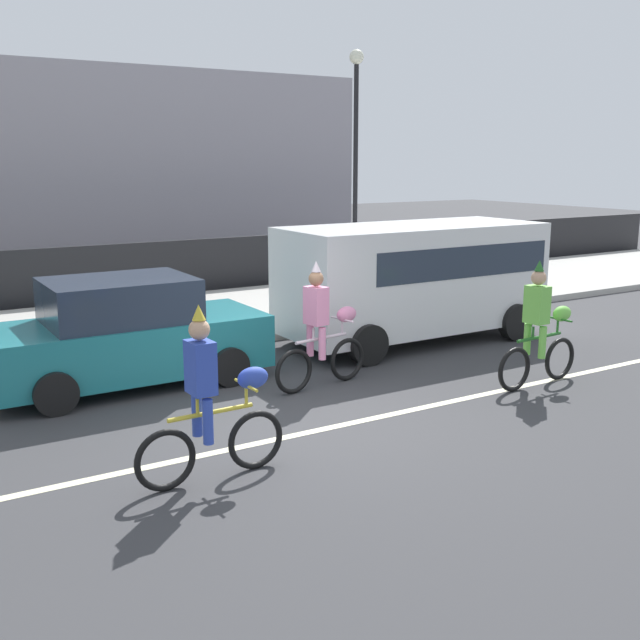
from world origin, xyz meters
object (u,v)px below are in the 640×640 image
Objects in this scene: parade_cyclist_cobalt at (212,404)px; parade_cyclist_pink at (322,332)px; parked_van_white at (416,273)px; parked_car_teal at (126,335)px; parade_cyclist_lime at (540,331)px; street_lamp_post at (356,134)px.

parade_cyclist_pink is at bearing 39.33° from parade_cyclist_cobalt.
parked_van_white is 1.22× the size of parked_car_teal.
parade_cyclist_lime is at bearing -93.89° from parked_van_white.
parade_cyclist_lime is 9.37m from street_lamp_post.
parked_van_white reaches higher than parked_car_teal.
parked_car_teal is 0.70× the size of street_lamp_post.
parade_cyclist_cobalt is 0.33× the size of street_lamp_post.
parade_cyclist_cobalt is 3.53m from parade_cyclist_pink.
street_lamp_post is (5.21, 6.86, 3.15)m from parade_cyclist_pink.
parade_cyclist_cobalt is at bearing -131.10° from street_lamp_post.
parked_van_white is at bearing 86.11° from parade_cyclist_lime.
parade_cyclist_pink is 3.27m from parade_cyclist_lime.
parade_cyclist_cobalt is at bearing -140.67° from parade_cyclist_pink.
parade_cyclist_pink and parade_cyclist_lime have the same top height.
parked_van_white is 0.85× the size of street_lamp_post.
parade_cyclist_pink is at bearing 149.91° from parade_cyclist_lime.
parked_van_white is (5.79, 3.86, 0.44)m from parade_cyclist_cobalt.
parade_cyclist_cobalt is 6.97m from parked_van_white.
parade_cyclist_cobalt is 0.38× the size of parked_van_white.
street_lamp_post reaches higher than parked_car_teal.
parade_cyclist_cobalt is at bearing -173.86° from parade_cyclist_lime.
parade_cyclist_lime is 0.47× the size of parked_car_teal.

